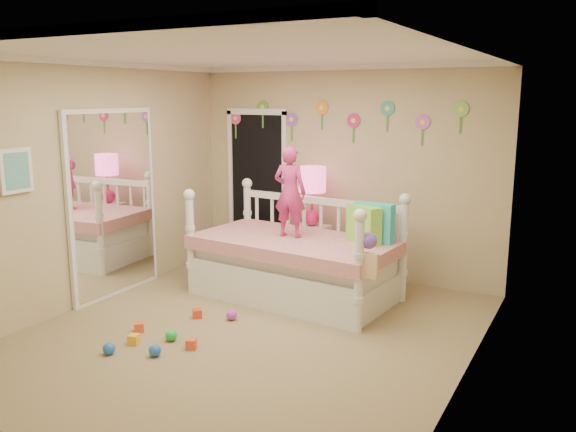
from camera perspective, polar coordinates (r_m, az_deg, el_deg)
The scene contains 18 objects.
floor at distance 5.82m, azimuth -3.73°, elevation -11.14°, with size 4.00×4.50×0.01m, color #7F684C.
ceiling at distance 5.39m, azimuth -4.10°, elevation 15.32°, with size 4.00×4.50×0.01m, color white.
back_wall at distance 7.44m, azimuth 5.35°, elevation 4.18°, with size 4.00×0.01×2.60m, color tan.
left_wall at distance 6.73m, azimuth -18.53°, elevation 2.87°, with size 0.01×4.50×2.60m, color tan.
right_wall at distance 4.73m, azimuth 17.12°, elevation -0.45°, with size 0.01×4.50×2.60m, color tan.
crown_molding at distance 5.39m, azimuth -4.09°, elevation 15.00°, with size 4.00×4.50×0.06m, color white, non-canonical shape.
daybed at distance 6.64m, azimuth 0.64°, elevation -2.68°, with size 2.27×1.22×1.23m, color white, non-canonical shape.
pillow_turquoise at distance 6.45m, azimuth 8.25°, elevation -0.64°, with size 0.43×0.15×0.43m, color #26BFAC.
pillow_lime at distance 6.41m, azimuth 7.26°, elevation -0.80°, with size 0.42×0.16×0.40m, color #87E244.
child at distance 6.57m, azimuth 0.18°, elevation 2.30°, with size 0.37×0.24×1.01m, color #CA2D78.
nightstand at distance 7.39m, azimuth 2.30°, elevation -3.46°, with size 0.40×0.31×0.67m, color white.
table_lamp at distance 7.22m, azimuth 2.35°, elevation 2.82°, with size 0.33×0.33×0.73m.
closet_doorway at distance 8.03m, azimuth -2.99°, elevation 2.84°, with size 0.90×0.04×2.07m, color black.
flower_decals at distance 7.41m, azimuth 4.75°, elevation 9.13°, with size 3.40×0.02×0.50m, color #B2668C, non-canonical shape.
mirror_closet at distance 6.94m, azimuth -16.38°, elevation 1.16°, with size 0.07×1.30×2.10m, color white.
wall_picture at distance 6.10m, azimuth -24.62°, elevation 3.97°, with size 0.05×0.34×0.42m, color white.
hanging_bag at distance 5.66m, azimuth 7.62°, elevation -3.87°, with size 0.20×0.16×0.36m, color beige, non-canonical shape.
toy_scatter at distance 5.85m, azimuth -10.73°, elevation -10.64°, with size 0.80×1.30×0.11m, color #996666, non-canonical shape.
Camera 1 is at (2.86, -4.55, 2.23)m, focal length 37.11 mm.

